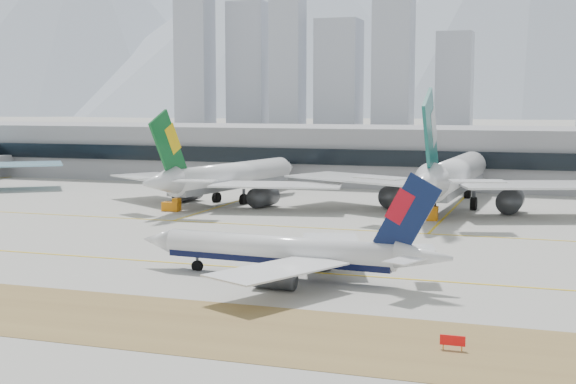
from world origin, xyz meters
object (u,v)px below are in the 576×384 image
(taxiing_airliner, at_px, (289,252))
(terminal, at_px, (389,154))
(widebody_eva, at_px, (227,178))
(widebody_cathay, at_px, (452,178))

(taxiing_airliner, xyz_separation_m, terminal, (-12.64, 124.13, 4.18))
(widebody_eva, relative_size, terminal, 0.20)
(terminal, bearing_deg, widebody_eva, -111.70)
(taxiing_airliner, relative_size, terminal, 0.15)
(taxiing_airliner, distance_m, widebody_cathay, 72.19)
(taxiing_airliner, xyz_separation_m, widebody_eva, (-35.86, 65.77, 2.14))
(taxiing_airliner, height_order, terminal, terminal)
(widebody_cathay, height_order, terminal, widebody_cathay)
(taxiing_airliner, relative_size, widebody_cathay, 0.60)
(taxiing_airliner, bearing_deg, widebody_eva, -57.36)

